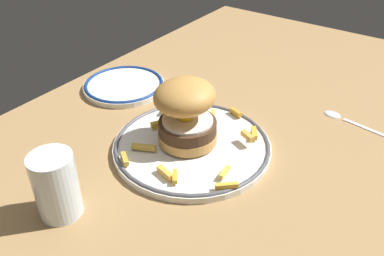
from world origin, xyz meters
The scene contains 7 objects.
ground_plane centered at (0.00, 0.00, -2.00)cm, with size 145.75×80.67×4.00cm, color #987448.
dinner_plate centered at (-1.93, 1.67, 0.84)cm, with size 28.51×28.51×1.60cm.
burger centered at (-1.73, 3.13, 7.51)cm, with size 15.50×15.44×11.83cm.
fries_pile centered at (-1.53, 1.81, 2.22)cm, with size 25.93×24.47×1.93cm.
water_glass centered at (-25.98, 8.57, 4.43)cm, with size 6.41×6.41×10.41cm.
side_plate centered at (7.84, 27.56, 0.83)cm, with size 18.30×18.30×1.60cm.
spoon centered at (24.07, -16.66, 0.36)cm, with size 3.79×13.40×0.90cm.
Camera 1 is at (-50.56, -32.77, 44.94)cm, focal length 38.30 mm.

